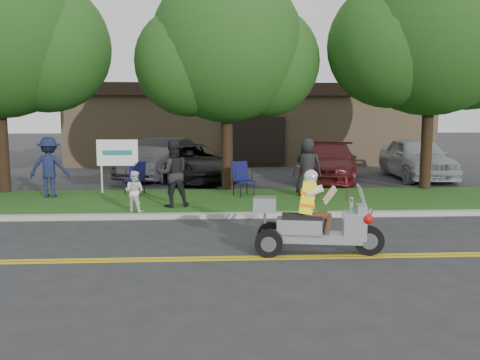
{
  "coord_description": "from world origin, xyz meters",
  "views": [
    {
      "loc": [
        -0.02,
        -9.17,
        2.52
      ],
      "look_at": [
        0.62,
        2.0,
        1.07
      ],
      "focal_mm": 38.0,
      "sensor_mm": 36.0,
      "label": 1
    }
  ],
  "objects": [
    {
      "name": "tree_mid",
      "position": [
        0.55,
        7.23,
        4.43
      ],
      "size": [
        5.88,
        4.8,
        7.05
      ],
      "color": "#332114",
      "rests_on": "ground"
    },
    {
      "name": "lawn_chair_b",
      "position": [
        0.9,
        5.9,
        0.67
      ],
      "size": [
        0.72,
        0.73,
        1.01
      ],
      "rotation": [
        0.0,
        0.0,
        0.45
      ],
      "color": "black",
      "rests_on": "grass_verge"
    },
    {
      "name": "spectator_chair_b",
      "position": [
        2.83,
        5.69,
        0.97
      ],
      "size": [
        0.95,
        0.73,
        1.73
      ],
      "primitive_type": "imported",
      "rotation": [
        0.0,
        0.0,
        2.91
      ],
      "color": "black",
      "rests_on": "grass_verge"
    },
    {
      "name": "lawn_chair_a",
      "position": [
        -2.33,
        6.43,
        0.66
      ],
      "size": [
        0.63,
        0.65,
        0.99
      ],
      "rotation": [
        0.0,
        0.0,
        -0.24
      ],
      "color": "black",
      "rests_on": "grass_verge"
    },
    {
      "name": "grass_verge",
      "position": [
        0.0,
        5.2,
        0.06
      ],
      "size": [
        60.0,
        4.0,
        0.1
      ],
      "primitive_type": "cube",
      "color": "#224412",
      "rests_on": "ground"
    },
    {
      "name": "centerline_far",
      "position": [
        0.0,
        -0.42,
        0.01
      ],
      "size": [
        60.0,
        0.1,
        0.01
      ],
      "primitive_type": "cube",
      "color": "gold",
      "rests_on": "ground"
    },
    {
      "name": "parked_car_far_right",
      "position": [
        8.0,
        10.17,
        0.82
      ],
      "size": [
        2.19,
        4.92,
        1.64
      ],
      "primitive_type": "imported",
      "rotation": [
        0.0,
        0.0,
        -0.05
      ],
      "color": "#9C9FA3",
      "rests_on": "ground"
    },
    {
      "name": "commercial_building",
      "position": [
        2.0,
        18.98,
        2.01
      ],
      "size": [
        18.0,
        8.2,
        4.0
      ],
      "color": "#9E7F5B",
      "rests_on": "ground"
    },
    {
      "name": "business_sign",
      "position": [
        -2.9,
        6.6,
        1.26
      ],
      "size": [
        1.25,
        0.06,
        1.75
      ],
      "color": "silver",
      "rests_on": "ground"
    },
    {
      "name": "parked_car_right",
      "position": [
        4.5,
        9.85,
        0.71
      ],
      "size": [
        3.21,
        5.22,
        1.41
      ],
      "primitive_type": "imported",
      "rotation": [
        0.0,
        0.0,
        -0.27
      ],
      "color": "#4B1113",
      "rests_on": "ground"
    },
    {
      "name": "tree_right",
      "position": [
        7.06,
        7.03,
        5.03
      ],
      "size": [
        6.86,
        5.6,
        8.07
      ],
      "color": "#332114",
      "rests_on": "ground"
    },
    {
      "name": "parked_car_left",
      "position": [
        -2.0,
        10.76,
        0.79
      ],
      "size": [
        3.13,
        5.06,
        1.58
      ],
      "primitive_type": "imported",
      "rotation": [
        0.0,
        0.0,
        -0.33
      ],
      "color": "#313033",
      "rests_on": "ground"
    },
    {
      "name": "centerline_near",
      "position": [
        0.0,
        -0.58,
        0.01
      ],
      "size": [
        60.0,
        0.1,
        0.01
      ],
      "primitive_type": "cube",
      "color": "gold",
      "rests_on": "ground"
    },
    {
      "name": "child_right",
      "position": [
        -1.93,
        3.4,
        0.62
      ],
      "size": [
        0.6,
        0.53,
        1.03
      ],
      "primitive_type": "imported",
      "rotation": [
        0.0,
        0.0,
        2.83
      ],
      "color": "white",
      "rests_on": "grass_verge"
    },
    {
      "name": "parked_car_mid",
      "position": [
        -0.77,
        9.96,
        0.7
      ],
      "size": [
        4.0,
        5.53,
        1.4
      ],
      "primitive_type": "imported",
      "rotation": [
        0.0,
        0.0,
        0.37
      ],
      "color": "black",
      "rests_on": "ground"
    },
    {
      "name": "ground",
      "position": [
        0.0,
        0.0,
        0.0
      ],
      "size": [
        120.0,
        120.0,
        0.0
      ],
      "primitive_type": "plane",
      "color": "#28282B",
      "rests_on": "ground"
    },
    {
      "name": "spectator_chair_a",
      "position": [
        -4.76,
        5.9,
        0.98
      ],
      "size": [
        1.15,
        0.67,
        1.76
      ],
      "primitive_type": "imported",
      "rotation": [
        0.0,
        0.0,
        3.16
      ],
      "color": "#161D3F",
      "rests_on": "grass_verge"
    },
    {
      "name": "spectator_adult_mid",
      "position": [
        -1.03,
        4.12,
        0.98
      ],
      "size": [
        0.98,
        0.84,
        1.75
      ],
      "primitive_type": "imported",
      "rotation": [
        0.0,
        0.0,
        3.38
      ],
      "color": "black",
      "rests_on": "grass_verge"
    },
    {
      "name": "trike_scooter",
      "position": [
        1.79,
        -0.25,
        0.54
      ],
      "size": [
        2.36,
        0.92,
        1.54
      ],
      "rotation": [
        0.0,
        0.0,
        -0.16
      ],
      "color": "black",
      "rests_on": "ground"
    },
    {
      "name": "curb",
      "position": [
        0.0,
        3.05,
        0.06
      ],
      "size": [
        60.0,
        0.25,
        0.12
      ],
      "primitive_type": "cube",
      "color": "#A8A89E",
      "rests_on": "ground"
    }
  ]
}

